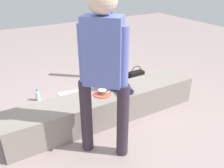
{
  "coord_description": "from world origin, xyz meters",
  "views": [
    {
      "loc": [
        -1.22,
        -2.24,
        1.77
      ],
      "look_at": [
        -0.07,
        -0.24,
        0.62
      ],
      "focal_mm": 37.32,
      "sensor_mm": 36.0,
      "label": 1
    }
  ],
  "objects_px": {
    "water_bottle_far_side": "(123,90)",
    "party_cup_red": "(89,84)",
    "water_bottle_near_gift": "(38,95)",
    "handbag_black_leather": "(136,76)",
    "cake_box_white": "(71,99)",
    "gift_bag": "(105,86)",
    "adult_standing": "(103,63)",
    "cake_plate": "(102,93)",
    "child_seated": "(119,74)"
  },
  "relations": [
    {
      "from": "water_bottle_far_side",
      "to": "party_cup_red",
      "type": "distance_m",
      "value": 0.61
    },
    {
      "from": "water_bottle_near_gift",
      "to": "party_cup_red",
      "type": "bearing_deg",
      "value": 1.02
    },
    {
      "from": "handbag_black_leather",
      "to": "cake_box_white",
      "type": "bearing_deg",
      "value": -173.77
    },
    {
      "from": "gift_bag",
      "to": "water_bottle_near_gift",
      "type": "relative_size",
      "value": 1.9
    },
    {
      "from": "adult_standing",
      "to": "cake_plate",
      "type": "relative_size",
      "value": 7.49
    },
    {
      "from": "child_seated",
      "to": "cake_box_white",
      "type": "distance_m",
      "value": 0.9
    },
    {
      "from": "party_cup_red",
      "to": "cake_box_white",
      "type": "xyz_separation_m",
      "value": [
        -0.46,
        -0.35,
        0.01
      ]
    },
    {
      "from": "adult_standing",
      "to": "gift_bag",
      "type": "relative_size",
      "value": 4.87
    },
    {
      "from": "party_cup_red",
      "to": "handbag_black_leather",
      "type": "bearing_deg",
      "value": -14.89
    },
    {
      "from": "cake_box_white",
      "to": "party_cup_red",
      "type": "bearing_deg",
      "value": 37.01
    },
    {
      "from": "child_seated",
      "to": "cake_plate",
      "type": "bearing_deg",
      "value": -176.89
    },
    {
      "from": "cake_plate",
      "to": "water_bottle_far_side",
      "type": "distance_m",
      "value": 0.79
    },
    {
      "from": "child_seated",
      "to": "water_bottle_far_side",
      "type": "distance_m",
      "value": 0.73
    },
    {
      "from": "cake_plate",
      "to": "handbag_black_leather",
      "type": "distance_m",
      "value": 1.3
    },
    {
      "from": "cake_plate",
      "to": "gift_bag",
      "type": "xyz_separation_m",
      "value": [
        0.34,
        0.56,
        -0.24
      ]
    },
    {
      "from": "cake_plate",
      "to": "cake_box_white",
      "type": "height_order",
      "value": "cake_plate"
    },
    {
      "from": "handbag_black_leather",
      "to": "gift_bag",
      "type": "bearing_deg",
      "value": -166.96
    },
    {
      "from": "cake_plate",
      "to": "water_bottle_near_gift",
      "type": "relative_size",
      "value": 1.23
    },
    {
      "from": "water_bottle_far_side",
      "to": "cake_box_white",
      "type": "bearing_deg",
      "value": 168.89
    },
    {
      "from": "gift_bag",
      "to": "water_bottle_near_gift",
      "type": "distance_m",
      "value": 1.01
    },
    {
      "from": "gift_bag",
      "to": "party_cup_red",
      "type": "relative_size",
      "value": 2.95
    },
    {
      "from": "party_cup_red",
      "to": "cake_box_white",
      "type": "distance_m",
      "value": 0.58
    },
    {
      "from": "child_seated",
      "to": "cake_box_white",
      "type": "relative_size",
      "value": 1.58
    },
    {
      "from": "adult_standing",
      "to": "gift_bag",
      "type": "bearing_deg",
      "value": 61.15
    },
    {
      "from": "adult_standing",
      "to": "cake_plate",
      "type": "xyz_separation_m",
      "value": [
        0.25,
        0.52,
        -0.62
      ]
    },
    {
      "from": "cake_plate",
      "to": "party_cup_red",
      "type": "height_order",
      "value": "cake_plate"
    },
    {
      "from": "handbag_black_leather",
      "to": "party_cup_red",
      "type": "bearing_deg",
      "value": 165.11
    },
    {
      "from": "cake_box_white",
      "to": "handbag_black_leather",
      "type": "bearing_deg",
      "value": 6.23
    },
    {
      "from": "adult_standing",
      "to": "child_seated",
      "type": "bearing_deg",
      "value": 46.5
    },
    {
      "from": "water_bottle_far_side",
      "to": "party_cup_red",
      "type": "xyz_separation_m",
      "value": [
        -0.34,
        0.51,
        -0.03
      ]
    },
    {
      "from": "adult_standing",
      "to": "water_bottle_near_gift",
      "type": "relative_size",
      "value": 9.23
    },
    {
      "from": "water_bottle_far_side",
      "to": "cake_box_white",
      "type": "xyz_separation_m",
      "value": [
        -0.8,
        0.16,
        -0.02
      ]
    },
    {
      "from": "handbag_black_leather",
      "to": "adult_standing",
      "type": "bearing_deg",
      "value": -136.14
    },
    {
      "from": "gift_bag",
      "to": "party_cup_red",
      "type": "xyz_separation_m",
      "value": [
        -0.1,
        0.37,
        -0.09
      ]
    },
    {
      "from": "adult_standing",
      "to": "water_bottle_near_gift",
      "type": "height_order",
      "value": "adult_standing"
    },
    {
      "from": "cake_plate",
      "to": "water_bottle_near_gift",
      "type": "bearing_deg",
      "value": 123.36
    },
    {
      "from": "gift_bag",
      "to": "handbag_black_leather",
      "type": "xyz_separation_m",
      "value": [
        0.7,
        0.16,
        -0.05
      ]
    },
    {
      "from": "gift_bag",
      "to": "water_bottle_far_side",
      "type": "distance_m",
      "value": 0.28
    },
    {
      "from": "water_bottle_far_side",
      "to": "child_seated",
      "type": "bearing_deg",
      "value": -128.82
    },
    {
      "from": "child_seated",
      "to": "handbag_black_leather",
      "type": "bearing_deg",
      "value": 42.03
    },
    {
      "from": "water_bottle_far_side",
      "to": "handbag_black_leather",
      "type": "bearing_deg",
      "value": 33.0
    },
    {
      "from": "child_seated",
      "to": "cake_box_white",
      "type": "height_order",
      "value": "child_seated"
    },
    {
      "from": "water_bottle_near_gift",
      "to": "party_cup_red",
      "type": "relative_size",
      "value": 1.55
    },
    {
      "from": "adult_standing",
      "to": "handbag_black_leather",
      "type": "height_order",
      "value": "adult_standing"
    },
    {
      "from": "water_bottle_near_gift",
      "to": "cake_plate",
      "type": "bearing_deg",
      "value": -56.64
    },
    {
      "from": "adult_standing",
      "to": "handbag_black_leather",
      "type": "bearing_deg",
      "value": 43.86
    },
    {
      "from": "child_seated",
      "to": "cake_plate",
      "type": "height_order",
      "value": "child_seated"
    },
    {
      "from": "water_bottle_near_gift",
      "to": "water_bottle_far_side",
      "type": "relative_size",
      "value": 0.97
    },
    {
      "from": "water_bottle_near_gift",
      "to": "handbag_black_leather",
      "type": "height_order",
      "value": "handbag_black_leather"
    },
    {
      "from": "adult_standing",
      "to": "handbag_black_leather",
      "type": "distance_m",
      "value": 2.01
    }
  ]
}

